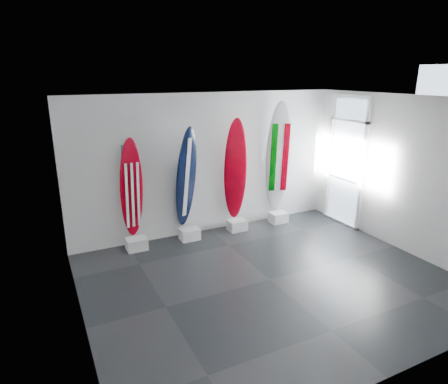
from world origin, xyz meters
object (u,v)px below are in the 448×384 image
surfboard_usa (132,189)px  surfboard_swiss (236,170)px  surfboard_italy (278,158)px  surfboard_navy (186,178)px

surfboard_usa → surfboard_swiss: size_ratio=0.89×
surfboard_usa → surfboard_italy: surfboard_italy is taller
surfboard_navy → surfboard_swiss: (1.14, 0.00, 0.05)m
surfboard_usa → surfboard_navy: surfboard_navy is taller
surfboard_usa → surfboard_swiss: bearing=-5.6°
surfboard_swiss → surfboard_navy: bearing=-168.4°
surfboard_swiss → surfboard_italy: surfboard_italy is taller
surfboard_navy → surfboard_swiss: 1.14m
surfboard_swiss → surfboard_italy: 1.11m
surfboard_usa → surfboard_italy: (3.36, 0.00, 0.28)m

